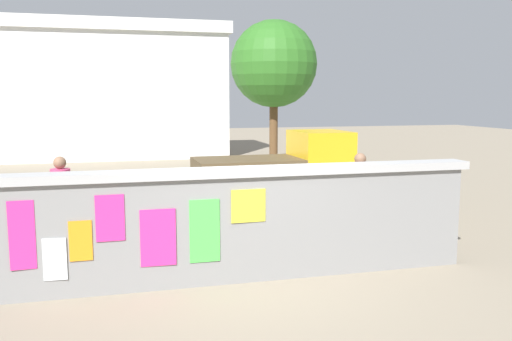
{
  "coord_description": "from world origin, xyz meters",
  "views": [
    {
      "loc": [
        -1.82,
        -7.43,
        2.65
      ],
      "look_at": [
        0.69,
        2.12,
        1.31
      ],
      "focal_mm": 38.0,
      "sensor_mm": 36.0,
      "label": 1
    }
  ],
  "objects_px": {
    "auto_rickshaw_truck": "(280,172)",
    "tree_roadside": "(274,64)",
    "bicycle_near": "(102,243)",
    "bicycle_far": "(272,232)",
    "person_walking": "(61,192)",
    "person_bystander": "(359,187)",
    "motorcycle": "(125,205)"
  },
  "relations": [
    {
      "from": "bicycle_far",
      "to": "tree_roadside",
      "type": "relative_size",
      "value": 0.32
    },
    {
      "from": "bicycle_near",
      "to": "person_bystander",
      "type": "height_order",
      "value": "person_bystander"
    },
    {
      "from": "bicycle_near",
      "to": "person_bystander",
      "type": "relative_size",
      "value": 1.06
    },
    {
      "from": "auto_rickshaw_truck",
      "to": "bicycle_near",
      "type": "height_order",
      "value": "auto_rickshaw_truck"
    },
    {
      "from": "person_bystander",
      "to": "tree_roadside",
      "type": "height_order",
      "value": "tree_roadside"
    },
    {
      "from": "auto_rickshaw_truck",
      "to": "motorcycle",
      "type": "height_order",
      "value": "auto_rickshaw_truck"
    },
    {
      "from": "bicycle_far",
      "to": "person_walking",
      "type": "distance_m",
      "value": 3.79
    },
    {
      "from": "person_walking",
      "to": "person_bystander",
      "type": "xyz_separation_m",
      "value": [
        5.35,
        -0.81,
        0.0
      ]
    },
    {
      "from": "auto_rickshaw_truck",
      "to": "bicycle_far",
      "type": "xyz_separation_m",
      "value": [
        -1.2,
        -3.36,
        -0.54
      ]
    },
    {
      "from": "motorcycle",
      "to": "person_bystander",
      "type": "distance_m",
      "value": 4.73
    },
    {
      "from": "auto_rickshaw_truck",
      "to": "bicycle_near",
      "type": "relative_size",
      "value": 2.12
    },
    {
      "from": "person_bystander",
      "to": "bicycle_near",
      "type": "bearing_deg",
      "value": -173.44
    },
    {
      "from": "bicycle_near",
      "to": "auto_rickshaw_truck",
      "type": "bearing_deg",
      "value": 40.13
    },
    {
      "from": "motorcycle",
      "to": "tree_roadside",
      "type": "distance_m",
      "value": 10.05
    },
    {
      "from": "bicycle_far",
      "to": "person_bystander",
      "type": "xyz_separation_m",
      "value": [
        1.86,
        0.52,
        0.62
      ]
    },
    {
      "from": "bicycle_far",
      "to": "person_walking",
      "type": "relative_size",
      "value": 1.05
    },
    {
      "from": "bicycle_near",
      "to": "person_bystander",
      "type": "distance_m",
      "value": 4.73
    },
    {
      "from": "person_bystander",
      "to": "tree_roadside",
      "type": "xyz_separation_m",
      "value": [
        1.23,
        9.76,
        2.82
      ]
    },
    {
      "from": "bicycle_far",
      "to": "tree_roadside",
      "type": "bearing_deg",
      "value": 73.28
    },
    {
      "from": "auto_rickshaw_truck",
      "to": "tree_roadside",
      "type": "xyz_separation_m",
      "value": [
        1.89,
        6.93,
        2.91
      ]
    },
    {
      "from": "motorcycle",
      "to": "bicycle_near",
      "type": "height_order",
      "value": "bicycle_near"
    },
    {
      "from": "bicycle_near",
      "to": "tree_roadside",
      "type": "distance_m",
      "value": 12.35
    },
    {
      "from": "tree_roadside",
      "to": "person_walking",
      "type": "bearing_deg",
      "value": -126.3
    },
    {
      "from": "motorcycle",
      "to": "person_walking",
      "type": "xyz_separation_m",
      "value": [
        -1.11,
        -1.21,
        0.52
      ]
    },
    {
      "from": "auto_rickshaw_truck",
      "to": "tree_roadside",
      "type": "height_order",
      "value": "tree_roadside"
    },
    {
      "from": "bicycle_far",
      "to": "person_bystander",
      "type": "bearing_deg",
      "value": 15.7
    },
    {
      "from": "auto_rickshaw_truck",
      "to": "bicycle_far",
      "type": "bearing_deg",
      "value": -109.64
    },
    {
      "from": "auto_rickshaw_truck",
      "to": "bicycle_far",
      "type": "relative_size",
      "value": 2.14
    },
    {
      "from": "bicycle_near",
      "to": "motorcycle",
      "type": "bearing_deg",
      "value": 80.74
    },
    {
      "from": "person_walking",
      "to": "bicycle_near",
      "type": "bearing_deg",
      "value": -62.76
    },
    {
      "from": "bicycle_near",
      "to": "tree_roadside",
      "type": "height_order",
      "value": "tree_roadside"
    },
    {
      "from": "motorcycle",
      "to": "person_bystander",
      "type": "xyz_separation_m",
      "value": [
        4.24,
        -2.02,
        0.52
      ]
    }
  ]
}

